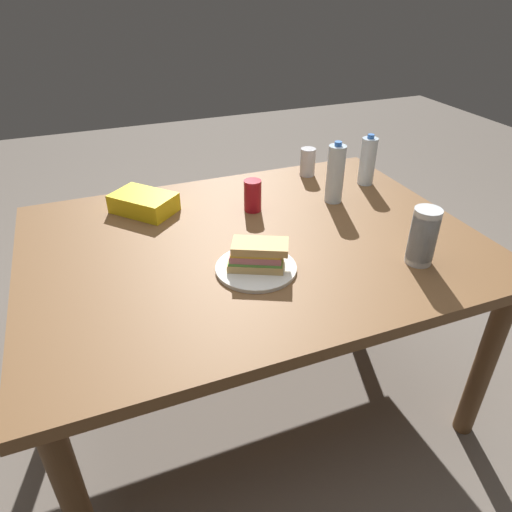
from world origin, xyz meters
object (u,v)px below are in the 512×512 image
object	(u,v)px
water_bottle_spare	(368,161)
soda_can_silver	(308,162)
paper_plate	(256,268)
chip_bag	(144,203)
dining_table	(253,259)
soda_can_red	(253,196)
water_bottle_tall	(335,174)
plastic_cup_stack	(423,236)
sandwich	(257,255)

from	to	relation	value
water_bottle_spare	soda_can_silver	xyz separation A→B (m)	(-0.19, 0.17, -0.04)
paper_plate	water_bottle_spare	size ratio (longest dim) A/B	1.18
paper_plate	soda_can_silver	world-z (taller)	soda_can_silver
chip_bag	water_bottle_spare	xyz separation A→B (m)	(0.93, -0.08, 0.07)
dining_table	soda_can_red	distance (m)	0.27
water_bottle_tall	soda_can_silver	distance (m)	0.28
paper_plate	plastic_cup_stack	world-z (taller)	plastic_cup_stack
chip_bag	dining_table	bearing A→B (deg)	179.18
plastic_cup_stack	water_bottle_tall	bearing A→B (deg)	93.34
soda_can_red	chip_bag	size ratio (longest dim) A/B	0.53
paper_plate	water_bottle_spare	xyz separation A→B (m)	(0.68, 0.45, 0.09)
water_bottle_tall	plastic_cup_stack	distance (m)	0.49
sandwich	soda_can_red	distance (m)	0.41
chip_bag	soda_can_red	bearing A→B (deg)	-151.95
plastic_cup_stack	dining_table	bearing A→B (deg)	143.64
soda_can_red	water_bottle_tall	bearing A→B (deg)	-6.88
soda_can_red	water_bottle_spare	bearing A→B (deg)	6.71
soda_can_silver	sandwich	bearing A→B (deg)	-127.89
plastic_cup_stack	sandwich	bearing A→B (deg)	163.47
paper_plate	soda_can_red	world-z (taller)	soda_can_red
sandwich	soda_can_silver	size ratio (longest dim) A/B	1.69
soda_can_red	soda_can_silver	distance (m)	0.43
plastic_cup_stack	soda_can_silver	world-z (taller)	plastic_cup_stack
water_bottle_tall	plastic_cup_stack	bearing A→B (deg)	-86.66
soda_can_red	chip_bag	xyz separation A→B (m)	(-0.39, 0.14, -0.03)
paper_plate	water_bottle_tall	world-z (taller)	water_bottle_tall
plastic_cup_stack	soda_can_silver	bearing A→B (deg)	90.30
dining_table	chip_bag	world-z (taller)	chip_bag
paper_plate	soda_can_silver	xyz separation A→B (m)	(0.49, 0.63, 0.05)
dining_table	water_bottle_spare	size ratio (longest dim) A/B	7.13
dining_table	water_bottle_tall	world-z (taller)	water_bottle_tall
sandwich	plastic_cup_stack	bearing A→B (deg)	-16.53
dining_table	soda_can_red	xyz separation A→B (m)	(0.08, 0.21, 0.14)
plastic_cup_stack	soda_can_silver	xyz separation A→B (m)	(-0.00, 0.77, -0.03)
water_bottle_tall	plastic_cup_stack	world-z (taller)	water_bottle_tall
chip_bag	soda_can_silver	bearing A→B (deg)	-124.38
chip_bag	plastic_cup_stack	xyz separation A→B (m)	(0.74, -0.68, 0.06)
paper_plate	water_bottle_tall	xyz separation A→B (m)	(0.47, 0.35, 0.11)
dining_table	sandwich	distance (m)	0.23
paper_plate	chip_bag	xyz separation A→B (m)	(-0.25, 0.53, 0.03)
water_bottle_tall	soda_can_silver	bearing A→B (deg)	84.92
sandwich	water_bottle_tall	xyz separation A→B (m)	(0.46, 0.35, 0.06)
paper_plate	soda_can_silver	size ratio (longest dim) A/B	2.07
paper_plate	sandwich	world-z (taller)	sandwich
soda_can_red	water_bottle_tall	distance (m)	0.33
sandwich	water_bottle_tall	world-z (taller)	water_bottle_tall
soda_can_red	water_bottle_spare	xyz separation A→B (m)	(0.54, 0.06, 0.04)
paper_plate	plastic_cup_stack	size ratio (longest dim) A/B	1.36
plastic_cup_stack	water_bottle_spare	bearing A→B (deg)	72.70
dining_table	soda_can_silver	distance (m)	0.64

